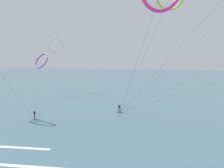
{
  "coord_description": "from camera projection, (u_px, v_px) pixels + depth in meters",
  "views": [
    {
      "loc": [
        7.43,
        -6.49,
        10.83
      ],
      "look_at": [
        0.0,
        22.67,
        7.02
      ],
      "focal_mm": 30.97,
      "sensor_mm": 36.0,
      "label": 1
    }
  ],
  "objects": [
    {
      "name": "kite_ivory",
      "position": [
        56.0,
        46.0,
        64.37
      ],
      "size": [
        4.04,
        40.96,
        17.96
      ],
      "rotation": [
        0.0,
        0.0,
        3.99
      ],
      "color": "silver",
      "rests_on": "ground"
    },
    {
      "name": "surfer_cobalt",
      "position": [
        34.0,
        115.0,
        34.86
      ],
      "size": [
        1.4,
        0.73,
        1.7
      ],
      "rotation": [
        0.0,
        0.0,
        5.38
      ],
      "color": "#2647B7",
      "rests_on": "ground"
    },
    {
      "name": "wave_crest_mid",
      "position": [
        39.0,
        168.0,
        19.29
      ],
      "size": [
        9.51,
        1.66,
        0.12
      ],
      "primitive_type": "cube",
      "rotation": [
        0.0,
        0.0,
        0.12
      ],
      "color": "white",
      "rests_on": "ground"
    },
    {
      "name": "wave_crest_far",
      "position": [
        17.0,
        148.0,
        23.67
      ],
      "size": [
        8.73,
        1.58,
        0.12
      ],
      "primitive_type": "cube",
      "rotation": [
        0.0,
        0.0,
        0.12
      ],
      "color": "white",
      "rests_on": "ground"
    },
    {
      "name": "surfer_navy",
      "position": [
        119.0,
        109.0,
        39.48
      ],
      "size": [
        1.4,
        0.63,
        1.7
      ],
      "rotation": [
        0.0,
        0.0,
        6.05
      ],
      "color": "navy",
      "rests_on": "ground"
    },
    {
      "name": "kite_violet",
      "position": [
        42.0,
        61.0,
        58.99
      ],
      "size": [
        16.72,
        25.36,
        12.79
      ],
      "rotation": [
        0.0,
        0.0,
        5.91
      ],
      "color": "purple",
      "rests_on": "ground"
    },
    {
      "name": "sea_water",
      "position": [
        148.0,
        78.0,
        112.92
      ],
      "size": [
        400.0,
        200.0,
        0.08
      ],
      "primitive_type": "cube",
      "color": "slate",
      "rests_on": "ground"
    }
  ]
}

